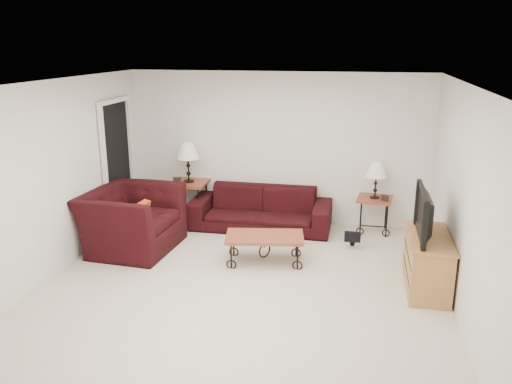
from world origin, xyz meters
TOP-DOWN VIEW (x-y plane):
  - ground at (0.00, 0.00)m, footprint 5.00×5.00m
  - wall_back at (0.00, 2.50)m, footprint 5.00×0.02m
  - wall_front at (0.00, -2.50)m, footprint 5.00×0.02m
  - wall_left at (-2.50, 0.00)m, footprint 0.02×5.00m
  - wall_right at (2.50, 0.00)m, footprint 0.02×5.00m
  - ceiling at (0.00, 0.00)m, footprint 5.00×5.00m
  - doorway at (-2.47, 1.65)m, footprint 0.08×0.94m
  - sofa at (-0.19, 2.02)m, footprint 2.27×0.89m
  - side_table_left at (-1.47, 2.20)m, footprint 0.64×0.64m
  - side_table_right at (1.62, 2.20)m, footprint 0.59×0.59m
  - lamp_left at (-1.47, 2.20)m, footprint 0.39×0.39m
  - lamp_right at (1.62, 2.20)m, footprint 0.36×0.36m
  - photo_frame_left at (-1.62, 2.05)m, footprint 0.14×0.05m
  - photo_frame_right at (1.77, 2.05)m, footprint 0.11×0.05m
  - coffee_table at (0.13, 0.67)m, footprint 1.14×0.74m
  - armchair at (-1.88, 0.79)m, footprint 1.28×1.44m
  - throw_pillow at (-1.73, 0.74)m, footprint 0.13×0.41m
  - tv_stand at (2.23, 0.30)m, footprint 0.47×1.14m
  - television at (2.21, 0.30)m, footprint 0.13×1.02m
  - backpack at (1.31, 1.52)m, footprint 0.44×0.39m

SIDE VIEW (x-z plane):
  - ground at x=0.00m, z-range 0.00..0.00m
  - coffee_table at x=0.13m, z-range 0.00..0.40m
  - backpack at x=1.31m, z-range 0.00..0.47m
  - side_table_right at x=1.62m, z-range 0.00..0.57m
  - sofa at x=-0.19m, z-range 0.00..0.66m
  - side_table_left at x=-1.47m, z-range 0.00..0.67m
  - tv_stand at x=2.23m, z-range 0.00..0.68m
  - armchair at x=-1.88m, z-range 0.00..0.89m
  - throw_pillow at x=-1.73m, z-range 0.32..0.72m
  - photo_frame_right at x=1.77m, z-range 0.57..0.67m
  - photo_frame_left at x=-1.62m, z-range 0.67..0.78m
  - lamp_right at x=1.62m, z-range 0.57..1.15m
  - television at x=2.21m, z-range 0.68..1.27m
  - lamp_left at x=-1.47m, z-range 0.67..1.34m
  - doorway at x=-2.47m, z-range 0.00..2.04m
  - wall_back at x=0.00m, z-range 0.00..2.50m
  - wall_front at x=0.00m, z-range 0.00..2.50m
  - wall_left at x=-2.50m, z-range 0.00..2.50m
  - wall_right at x=2.50m, z-range 0.00..2.50m
  - ceiling at x=0.00m, z-range 2.50..2.50m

